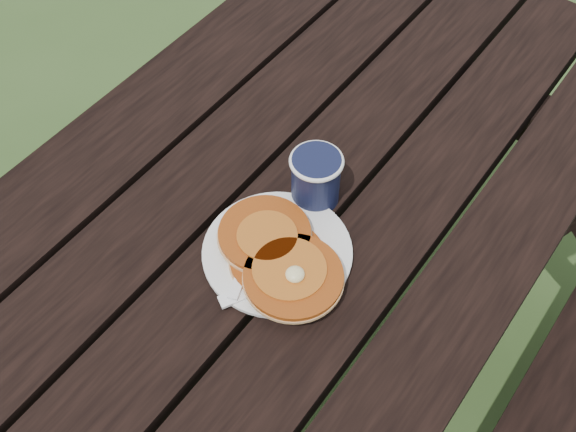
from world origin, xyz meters
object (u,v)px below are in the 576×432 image
Objects in this scene: plate at (277,253)px; pancake_stack at (279,257)px; coffee_cup at (316,176)px; picnic_table at (240,379)px.

pancake_stack is at bearing -44.96° from plate.
coffee_cup is (-0.03, 0.14, 0.03)m from pancake_stack.
picnic_table is 8.27× the size of pancake_stack.
plate is (0.05, 0.07, 0.39)m from picnic_table.
picnic_table is at bearing -124.88° from plate.
picnic_table is 0.40m from plate.
coffee_cup reaches higher than pancake_stack.
plate is 2.40× the size of coffee_cup.
pancake_stack reaches higher than picnic_table.
picnic_table is 20.03× the size of coffee_cup.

